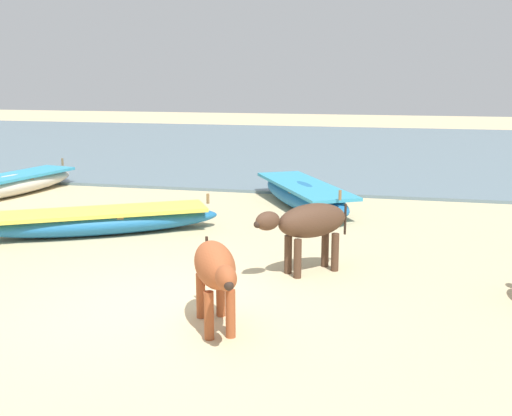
% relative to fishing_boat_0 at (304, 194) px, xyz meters
% --- Properties ---
extents(ground, '(80.00, 80.00, 0.00)m').
position_rel_fishing_boat_0_xyz_m(ground, '(-0.82, -6.58, -0.30)').
color(ground, '#CCB789').
extents(sea_water, '(60.00, 20.00, 0.08)m').
position_rel_fishing_boat_0_xyz_m(sea_water, '(-0.82, 11.39, -0.26)').
color(sea_water, slate).
rests_on(sea_water, ground).
extents(fishing_boat_0, '(3.06, 4.24, 0.74)m').
position_rel_fishing_boat_0_xyz_m(fishing_boat_0, '(0.00, 0.00, 0.00)').
color(fishing_boat_0, '#1E669E').
rests_on(fishing_boat_0, ground).
extents(fishing_boat_2, '(1.87, 4.27, 0.70)m').
position_rel_fishing_boat_0_xyz_m(fishing_boat_2, '(-7.39, -0.23, -0.02)').
color(fishing_boat_2, beige).
rests_on(fishing_boat_2, ground).
extents(fishing_boat_3, '(4.41, 3.07, 0.67)m').
position_rel_fishing_boat_0_xyz_m(fishing_boat_3, '(-3.41, -3.26, -0.04)').
color(fishing_boat_3, '#1E669E').
rests_on(fishing_boat_3, ground).
extents(cow_adult_rust, '(0.98, 1.52, 1.04)m').
position_rel_fishing_boat_0_xyz_m(cow_adult_rust, '(0.01, -7.10, 0.45)').
color(cow_adult_rust, '#9E4C28').
rests_on(cow_adult_rust, ground).
extents(cow_second_adult_dark, '(1.40, 1.33, 1.07)m').
position_rel_fishing_boat_0_xyz_m(cow_second_adult_dark, '(0.78, -4.72, 0.48)').
color(cow_second_adult_dark, '#4C3323').
rests_on(cow_second_adult_dark, ground).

